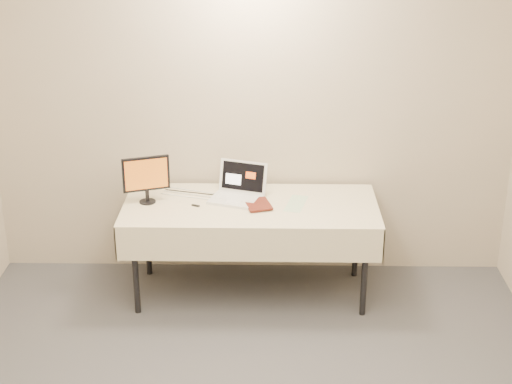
{
  "coord_description": "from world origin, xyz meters",
  "views": [
    {
      "loc": [
        0.13,
        -3.2,
        3.02
      ],
      "look_at": [
        0.04,
        1.99,
        0.86
      ],
      "focal_mm": 55.0,
      "sensor_mm": 36.0,
      "label": 1
    }
  ],
  "objects_px": {
    "table": "(251,212)",
    "laptop": "(239,190)",
    "book": "(246,193)",
    "monitor": "(146,176)"
  },
  "relations": [
    {
      "from": "laptop",
      "to": "monitor",
      "type": "xyz_separation_m",
      "value": [
        -0.67,
        -0.1,
        0.15
      ]
    },
    {
      "from": "monitor",
      "to": "book",
      "type": "bearing_deg",
      "value": -25.14
    },
    {
      "from": "laptop",
      "to": "book",
      "type": "bearing_deg",
      "value": -53.36
    },
    {
      "from": "table",
      "to": "laptop",
      "type": "distance_m",
      "value": 0.2
    },
    {
      "from": "table",
      "to": "book",
      "type": "relative_size",
      "value": 8.0
    },
    {
      "from": "book",
      "to": "table",
      "type": "bearing_deg",
      "value": 45.33
    },
    {
      "from": "table",
      "to": "laptop",
      "type": "xyz_separation_m",
      "value": [
        -0.09,
        0.12,
        0.12
      ]
    },
    {
      "from": "table",
      "to": "laptop",
      "type": "relative_size",
      "value": 4.13
    },
    {
      "from": "table",
      "to": "book",
      "type": "xyz_separation_m",
      "value": [
        -0.03,
        -0.05,
        0.18
      ]
    },
    {
      "from": "monitor",
      "to": "book",
      "type": "height_order",
      "value": "monitor"
    }
  ]
}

